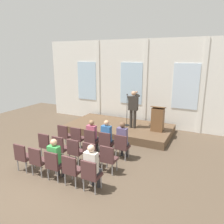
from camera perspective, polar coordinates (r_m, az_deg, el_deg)
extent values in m
plane|color=brown|center=(6.93, -15.45, -17.41)|extent=(16.78, 16.78, 0.00)
cube|color=silver|center=(11.59, 5.22, 7.67)|extent=(10.34, 0.10, 4.46)
cube|color=silver|center=(12.76, -6.66, 8.17)|extent=(1.21, 0.04, 2.17)
cube|color=silver|center=(12.38, -3.67, 8.14)|extent=(0.20, 0.08, 4.46)
cube|color=silver|center=(11.53, 5.11, 7.53)|extent=(1.21, 0.04, 2.17)
cube|color=silver|center=(11.29, 8.72, 7.38)|extent=(0.20, 0.08, 4.46)
cube|color=silver|center=(10.88, 18.90, 6.38)|extent=(1.21, 0.04, 2.17)
cube|color=silver|center=(10.82, 22.88, 6.10)|extent=(0.20, 0.08, 4.46)
cube|color=brown|center=(10.61, 1.93, -4.34)|extent=(4.96, 2.57, 0.35)
cylinder|color=#332D28|center=(10.10, 5.07, -1.79)|extent=(0.14, 0.14, 0.86)
cylinder|color=#332D28|center=(10.04, 6.03, -1.92)|extent=(0.14, 0.14, 0.86)
cube|color=#332D28|center=(9.89, 5.65, 2.31)|extent=(0.42, 0.22, 0.64)
cube|color=navy|center=(9.97, 5.89, 2.87)|extent=(0.06, 0.01, 0.39)
sphere|color=tan|center=(9.81, 5.74, 4.93)|extent=(0.21, 0.21, 0.21)
cylinder|color=#332D28|center=(10.02, 4.54, 3.10)|extent=(0.09, 0.28, 0.45)
cylinder|color=#332D28|center=(9.90, 6.73, 4.28)|extent=(0.15, 0.36, 0.15)
cylinder|color=#332D28|center=(10.03, 6.67, 4.62)|extent=(0.11, 0.34, 0.15)
sphere|color=tan|center=(10.30, 6.55, 5.28)|extent=(0.10, 0.10, 0.10)
cylinder|color=black|center=(10.49, 3.91, -3.50)|extent=(0.28, 0.28, 0.03)
cylinder|color=black|center=(10.29, 3.98, 0.42)|extent=(0.02, 0.02, 1.45)
sphere|color=#262626|center=(10.13, 4.05, 4.62)|extent=(0.07, 0.07, 0.07)
cube|color=brown|center=(9.81, 11.99, -1.96)|extent=(0.52, 0.40, 1.05)
cube|color=brown|center=(9.69, 12.19, 1.28)|extent=(0.60, 0.48, 0.14)
cylinder|color=#99999E|center=(9.17, -10.46, -7.50)|extent=(0.04, 0.04, 0.40)
cylinder|color=#99999E|center=(9.38, -12.25, -7.10)|extent=(0.04, 0.04, 0.40)
cylinder|color=#99999E|center=(8.93, -11.75, -8.21)|extent=(0.04, 0.04, 0.40)
cylinder|color=#99999E|center=(9.14, -13.57, -7.77)|extent=(0.04, 0.04, 0.40)
cube|color=#4C2D2D|center=(9.07, -12.09, -6.24)|extent=(0.46, 0.44, 0.08)
cube|color=#4C2D2D|center=(8.84, -12.93, -4.98)|extent=(0.46, 0.06, 0.46)
cylinder|color=#99999E|center=(8.84, -7.12, -8.24)|extent=(0.04, 0.04, 0.40)
cylinder|color=#99999E|center=(9.03, -9.06, -7.82)|extent=(0.04, 0.04, 0.40)
cylinder|color=#99999E|center=(8.58, -8.36, -9.01)|extent=(0.04, 0.04, 0.40)
cylinder|color=#99999E|center=(8.77, -10.34, -8.55)|extent=(0.04, 0.04, 0.40)
cube|color=#4C2D2D|center=(8.71, -8.78, -6.95)|extent=(0.46, 0.44, 0.08)
cube|color=#4C2D2D|center=(8.47, -9.58, -5.66)|extent=(0.46, 0.06, 0.46)
cylinder|color=#99999E|center=(8.54, -3.52, -9.00)|extent=(0.04, 0.04, 0.40)
cylinder|color=#99999E|center=(8.71, -5.61, -8.57)|extent=(0.04, 0.04, 0.40)
cylinder|color=#99999E|center=(8.27, -4.69, -9.84)|extent=(0.04, 0.04, 0.40)
cylinder|color=#99999E|center=(8.44, -6.82, -9.37)|extent=(0.04, 0.04, 0.40)
cube|color=#4C2D2D|center=(8.39, -5.20, -7.69)|extent=(0.46, 0.44, 0.08)
cube|color=#4C2D2D|center=(8.14, -5.93, -6.38)|extent=(0.46, 0.06, 0.46)
cylinder|color=#2D2D33|center=(8.66, -5.07, -8.53)|extent=(0.10, 0.10, 0.44)
cylinder|color=#2D2D33|center=(8.58, -4.02, -8.75)|extent=(0.10, 0.10, 0.44)
cube|color=#2D2D33|center=(8.42, -5.00, -7.17)|extent=(0.34, 0.36, 0.12)
cube|color=#B24C66|center=(8.21, -5.44, -5.33)|extent=(0.36, 0.20, 0.53)
sphere|color=#8C6647|center=(8.11, -5.43, -2.81)|extent=(0.20, 0.20, 0.20)
cylinder|color=#99999E|center=(8.27, 0.35, -9.78)|extent=(0.04, 0.04, 0.40)
cylinder|color=#99999E|center=(8.42, -1.90, -9.34)|extent=(0.04, 0.04, 0.40)
cylinder|color=#99999E|center=(7.99, -0.72, -10.69)|extent=(0.04, 0.04, 0.40)
cylinder|color=#99999E|center=(8.15, -3.02, -10.20)|extent=(0.04, 0.04, 0.40)
cube|color=#4C2D2D|center=(8.11, -1.33, -8.45)|extent=(0.46, 0.44, 0.08)
cube|color=#4C2D2D|center=(7.85, -1.98, -7.12)|extent=(0.46, 0.06, 0.46)
cylinder|color=#2D2D33|center=(8.38, -1.31, -9.30)|extent=(0.10, 0.10, 0.44)
cylinder|color=#2D2D33|center=(8.31, -0.19, -9.52)|extent=(0.10, 0.10, 0.44)
cube|color=#2D2D33|center=(8.13, -1.14, -7.91)|extent=(0.34, 0.36, 0.12)
cube|color=#3366A5|center=(7.91, -1.52, -5.77)|extent=(0.36, 0.20, 0.60)
sphere|color=tan|center=(7.79, -1.47, -2.89)|extent=(0.20, 0.20, 0.20)
cylinder|color=#99999E|center=(8.05, 4.47, -10.56)|extent=(0.04, 0.04, 0.40)
cylinder|color=#99999E|center=(8.17, 2.08, -10.11)|extent=(0.04, 0.04, 0.40)
cylinder|color=#99999E|center=(7.76, 3.53, -11.53)|extent=(0.04, 0.04, 0.40)
cylinder|color=#99999E|center=(7.89, 1.07, -11.05)|extent=(0.04, 0.04, 0.40)
cube|color=#4C2D2D|center=(7.86, 2.81, -9.22)|extent=(0.46, 0.44, 0.08)
cube|color=#4C2D2D|center=(7.60, 2.27, -7.89)|extent=(0.46, 0.06, 0.46)
cylinder|color=#2D2D33|center=(8.14, 2.70, -10.07)|extent=(0.10, 0.10, 0.44)
cylinder|color=#2D2D33|center=(8.08, 3.89, -10.29)|extent=(0.10, 0.10, 0.44)
cube|color=#2D2D33|center=(7.89, 2.98, -8.67)|extent=(0.34, 0.36, 0.12)
cube|color=#594C72|center=(7.66, 2.70, -6.43)|extent=(0.36, 0.20, 0.62)
sphere|color=brown|center=(7.54, 2.80, -3.41)|extent=(0.20, 0.20, 0.20)
cylinder|color=#99999E|center=(8.42, -14.74, -9.83)|extent=(0.04, 0.04, 0.40)
cylinder|color=#99999E|center=(8.64, -16.59, -9.31)|extent=(0.04, 0.04, 0.40)
cylinder|color=#99999E|center=(8.19, -16.30, -10.66)|extent=(0.04, 0.04, 0.40)
cylinder|color=#99999E|center=(8.42, -18.16, -10.09)|extent=(0.04, 0.04, 0.40)
cube|color=#4C2D2D|center=(8.32, -16.57, -8.46)|extent=(0.46, 0.44, 0.08)
cube|color=#4C2D2D|center=(8.10, -17.61, -7.14)|extent=(0.46, 0.06, 0.46)
cylinder|color=#99999E|center=(8.05, -11.26, -10.79)|extent=(0.04, 0.04, 0.40)
cylinder|color=#99999E|center=(8.26, -13.29, -10.24)|extent=(0.04, 0.04, 0.40)
cylinder|color=#99999E|center=(7.81, -12.78, -11.70)|extent=(0.04, 0.04, 0.40)
cylinder|color=#99999E|center=(8.03, -14.84, -11.10)|extent=(0.04, 0.04, 0.40)
cube|color=#4C2D2D|center=(7.94, -13.14, -9.38)|extent=(0.46, 0.44, 0.08)
cube|color=#4C2D2D|center=(7.70, -14.15, -8.03)|extent=(0.46, 0.06, 0.46)
cylinder|color=#99999E|center=(7.72, -7.43, -11.78)|extent=(0.04, 0.04, 0.40)
cylinder|color=#99999E|center=(7.91, -9.67, -11.21)|extent=(0.04, 0.04, 0.40)
cylinder|color=#99999E|center=(7.47, -8.89, -12.79)|extent=(0.04, 0.04, 0.40)
cylinder|color=#99999E|center=(7.66, -11.16, -12.16)|extent=(0.04, 0.04, 0.40)
cube|color=#4C2D2D|center=(7.58, -9.36, -10.35)|extent=(0.46, 0.44, 0.08)
cube|color=#4C2D2D|center=(7.33, -10.31, -8.98)|extent=(0.46, 0.06, 0.46)
cylinder|color=#99999E|center=(7.42, -3.25, -12.80)|extent=(0.04, 0.04, 0.40)
cylinder|color=#99999E|center=(7.59, -5.69, -12.22)|extent=(0.04, 0.04, 0.40)
cylinder|color=#99999E|center=(7.16, -4.61, -13.91)|extent=(0.04, 0.04, 0.40)
cylinder|color=#99999E|center=(7.33, -7.10, -13.26)|extent=(0.04, 0.04, 0.40)
cube|color=#4C2D2D|center=(7.27, -5.21, -11.36)|extent=(0.46, 0.44, 0.08)
cube|color=#4C2D2D|center=(7.01, -6.07, -9.97)|extent=(0.46, 0.06, 0.46)
cylinder|color=#99999E|center=(7.17, 1.28, -13.82)|extent=(0.04, 0.04, 0.40)
cylinder|color=#99999E|center=(7.31, -1.35, -13.24)|extent=(0.04, 0.04, 0.40)
cylinder|color=#99999E|center=(6.90, 0.07, -15.04)|extent=(0.04, 0.04, 0.40)
cylinder|color=#99999E|center=(7.05, -2.65, -14.39)|extent=(0.04, 0.04, 0.40)
cube|color=#4C2D2D|center=(6.99, -0.67, -12.39)|extent=(0.46, 0.44, 0.08)
cube|color=#4C2D2D|center=(6.72, -1.41, -11.00)|extent=(0.46, 0.06, 0.46)
cylinder|color=#99999E|center=(7.74, -19.91, -12.53)|extent=(0.04, 0.04, 0.40)
cylinder|color=#99999E|center=(7.98, -21.77, -11.85)|extent=(0.04, 0.04, 0.40)
cylinder|color=#99999E|center=(7.54, -21.78, -13.47)|extent=(0.04, 0.04, 0.40)
cylinder|color=#99999E|center=(7.78, -23.63, -12.73)|extent=(0.04, 0.04, 0.40)
cube|color=#4C2D2D|center=(7.65, -21.95, -11.03)|extent=(0.46, 0.44, 0.08)
cube|color=#4C2D2D|center=(7.43, -23.23, -9.65)|extent=(0.46, 0.06, 0.46)
cylinder|color=#99999E|center=(7.34, -16.34, -13.78)|extent=(0.04, 0.04, 0.40)
cylinder|color=#99999E|center=(7.56, -18.43, -13.05)|extent=(0.04, 0.04, 0.40)
cylinder|color=#99999E|center=(7.12, -18.22, -14.84)|extent=(0.04, 0.04, 0.40)
cylinder|color=#99999E|center=(7.35, -20.31, -14.04)|extent=(0.04, 0.04, 0.40)
cube|color=#4C2D2D|center=(7.23, -18.48, -12.24)|extent=(0.46, 0.44, 0.08)
cube|color=#4C2D2D|center=(7.00, -19.75, -10.83)|extent=(0.46, 0.06, 0.46)
cylinder|color=#99999E|center=(6.97, -12.34, -15.11)|extent=(0.04, 0.04, 0.40)
cylinder|color=#99999E|center=(7.17, -14.69, -14.34)|extent=(0.04, 0.04, 0.40)
cylinder|color=#99999E|center=(6.74, -14.18, -16.30)|extent=(0.04, 0.04, 0.40)
cylinder|color=#99999E|center=(6.96, -16.55, -15.46)|extent=(0.04, 0.04, 0.40)
cube|color=#4C2D2D|center=(6.84, -14.57, -13.55)|extent=(0.46, 0.44, 0.08)
cube|color=#4C2D2D|center=(6.60, -15.81, -12.12)|extent=(0.46, 0.06, 0.46)
cylinder|color=#2D2D33|center=(7.12, -14.07, -14.36)|extent=(0.10, 0.10, 0.44)
cylinder|color=#2D2D33|center=(7.01, -12.90, -14.74)|extent=(0.10, 0.10, 0.44)
cube|color=#2D2D33|center=(6.86, -14.28, -12.91)|extent=(0.34, 0.36, 0.12)
cube|color=green|center=(6.64, -15.07, -10.79)|extent=(0.36, 0.20, 0.53)
sphere|color=tan|center=(6.51, -15.17, -7.76)|extent=(0.20, 0.20, 0.20)
cylinder|color=#99999E|center=(6.64, -7.86, -16.49)|extent=(0.04, 0.04, 0.40)
cylinder|color=#99999E|center=(6.82, -10.49, -15.70)|extent=(0.04, 0.04, 0.40)
cylinder|color=#99999E|center=(6.40, -9.62, -17.84)|extent=(0.04, 0.04, 0.40)
cylinder|color=#99999E|center=(6.59, -12.30, -16.96)|extent=(0.04, 0.04, 0.40)
cube|color=#4C2D2D|center=(6.49, -10.17, -14.92)|extent=(0.46, 0.44, 0.08)
cube|color=#4C2D2D|center=(6.23, -11.33, -13.49)|extent=(0.46, 0.06, 0.46)
cylinder|color=#99999E|center=(6.36, -2.88, -17.90)|extent=(0.04, 0.04, 0.40)
cylinder|color=#99999E|center=(6.51, -5.79, -17.10)|extent=(0.04, 0.04, 0.40)
cylinder|color=#99999E|center=(6.11, -4.50, -19.41)|extent=(0.04, 0.04, 0.40)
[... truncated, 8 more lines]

